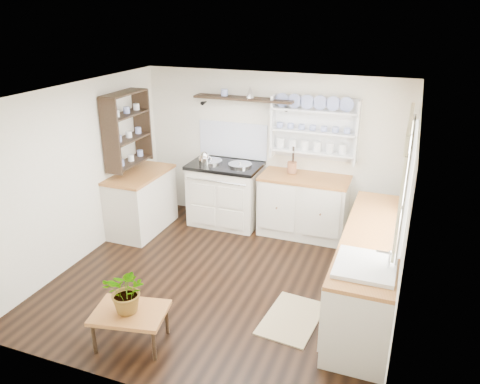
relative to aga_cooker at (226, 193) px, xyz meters
name	(u,v)px	position (x,y,z in m)	size (l,w,h in m)	color
floor	(224,280)	(0.62, -1.57, -0.49)	(4.00, 3.80, 0.01)	black
wall_back	(271,150)	(0.62, 0.33, 0.66)	(4.00, 0.02, 2.30)	silver
wall_right	(406,220)	(2.62, -1.57, 0.66)	(0.02, 3.80, 2.30)	silver
wall_left	(80,174)	(-1.38, -1.57, 0.66)	(0.02, 3.80, 2.30)	silver
ceiling	(221,94)	(0.62, -1.57, 1.81)	(4.00, 3.80, 0.01)	white
window	(406,176)	(2.57, -1.42, 1.08)	(0.08, 1.55, 1.22)	white
aga_cooker	(226,193)	(0.00, 0.00, 0.00)	(1.08, 0.75, 0.99)	silver
back_cabinets	(303,205)	(1.22, 0.03, -0.03)	(1.27, 0.63, 0.90)	beige
right_cabinets	(369,269)	(2.32, -1.47, -0.03)	(0.62, 2.43, 0.90)	beige
belfast_sink	(364,277)	(2.32, -2.22, 0.31)	(0.55, 0.60, 0.45)	white
left_cabinets	(142,201)	(-1.08, -0.67, -0.03)	(0.62, 1.13, 0.90)	beige
plate_rack	(315,128)	(1.27, 0.29, 1.07)	(1.20, 0.22, 0.90)	white
high_shelf	(244,99)	(0.22, 0.21, 1.42)	(1.50, 0.29, 0.16)	black
left_shelving	(127,129)	(-1.22, -0.67, 1.06)	(0.28, 0.80, 1.05)	black
kettle	(205,159)	(-0.28, -0.12, 0.55)	(0.18, 0.18, 0.22)	silver
utensil_crock	(292,167)	(1.00, 0.11, 0.50)	(0.14, 0.14, 0.16)	brown
center_table	(130,315)	(0.20, -2.97, -0.15)	(0.79, 0.63, 0.38)	brown
potted_plant	(128,291)	(0.20, -2.97, 0.13)	(0.42, 0.36, 0.47)	#3F7233
floor_rug	(292,318)	(1.60, -2.03, -0.48)	(0.55, 0.85, 0.02)	olive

